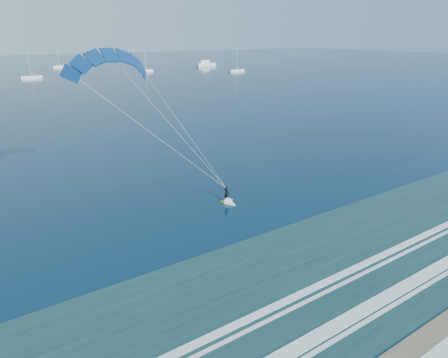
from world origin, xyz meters
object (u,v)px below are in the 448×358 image
sailboat_5 (146,71)px  sailboat_6 (236,71)px  sailboat_4 (59,67)px  motor_yacht (206,64)px  sailboat_3 (31,77)px  kitesurfer_rig (180,136)px

sailboat_5 → sailboat_6: (41.18, -27.66, 0.01)m
sailboat_5 → sailboat_6: size_ratio=0.85×
sailboat_4 → sailboat_5: bearing=-60.8°
motor_yacht → sailboat_5: 52.97m
sailboat_3 → sailboat_4: bearing=66.3°
motor_yacht → sailboat_3: sailboat_3 is taller
sailboat_4 → sailboat_5: 65.77m
kitesurfer_rig → sailboat_3: kitesurfer_rig is taller
motor_yacht → kitesurfer_rig: bearing=-122.3°
motor_yacht → sailboat_5: bearing=-159.9°
sailboat_3 → kitesurfer_rig: bearing=-94.9°
kitesurfer_rig → motor_yacht: 230.21m
kitesurfer_rig → sailboat_5: (73.35, 176.15, -9.14)m
kitesurfer_rig → motor_yacht: kitesurfer_rig is taller
kitesurfer_rig → sailboat_3: bearing=85.1°
motor_yacht → sailboat_6: sailboat_6 is taller
sailboat_5 → kitesurfer_rig: bearing=-112.6°
sailboat_4 → sailboat_5: size_ratio=1.00×
kitesurfer_rig → sailboat_4: bearing=80.0°
sailboat_3 → sailboat_4: sailboat_3 is taller
sailboat_4 → sailboat_6: bearing=-49.3°
sailboat_3 → sailboat_6: sailboat_6 is taller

